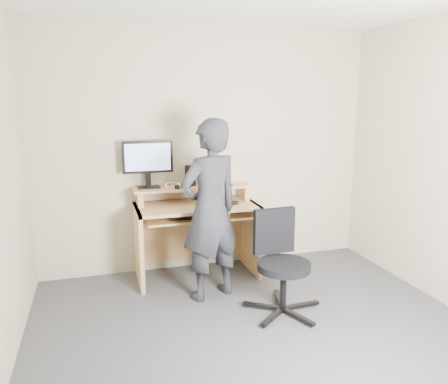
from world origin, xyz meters
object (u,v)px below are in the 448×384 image
office_chair (280,258)px  person (210,211)px  monitor (148,160)px  desk (195,222)px

office_chair → person: bearing=136.8°
monitor → person: person is taller
office_chair → person: (-0.50, 0.42, 0.35)m
office_chair → person: size_ratio=0.52×
monitor → desk: bearing=-12.3°
desk → monitor: bearing=167.7°
office_chair → person: person is taller
monitor → person: (0.45, -0.67, -0.38)m
desk → office_chair: size_ratio=1.42×
monitor → office_chair: 1.62m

